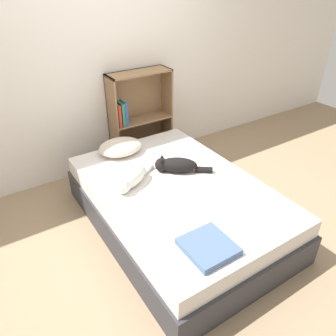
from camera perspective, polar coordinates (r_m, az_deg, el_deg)
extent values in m
plane|color=#997F60|center=(3.17, 1.52, -9.66)|extent=(8.00, 8.00, 0.00)
cube|color=white|center=(3.72, -10.98, 17.99)|extent=(8.00, 0.06, 2.50)
cube|color=#333338|center=(3.08, 1.56, -7.69)|extent=(1.37, 2.04, 0.28)
cube|color=silver|center=(2.95, 1.62, -4.33)|extent=(1.33, 1.98, 0.16)
ellipsoid|color=beige|center=(3.41, -8.29, 3.65)|extent=(0.45, 0.36, 0.14)
ellipsoid|color=white|center=(2.88, -6.13, -1.58)|extent=(0.38, 0.30, 0.16)
sphere|color=white|center=(2.78, -7.84, -3.21)|extent=(0.12, 0.12, 0.12)
cone|color=white|center=(2.73, -7.35, -2.25)|extent=(0.04, 0.04, 0.03)
cone|color=white|center=(2.76, -8.51, -1.87)|extent=(0.04, 0.04, 0.03)
cylinder|color=white|center=(3.08, -3.62, -0.25)|extent=(0.16, 0.12, 0.05)
ellipsoid|color=black|center=(3.06, 1.76, 0.54)|extent=(0.38, 0.34, 0.14)
sphere|color=black|center=(3.07, -1.10, 0.58)|extent=(0.13, 0.13, 0.13)
cone|color=black|center=(3.00, -1.17, 1.37)|extent=(0.04, 0.04, 0.03)
cone|color=black|center=(3.06, -1.05, 2.05)|extent=(0.04, 0.04, 0.03)
cylinder|color=black|center=(3.08, 6.26, -0.28)|extent=(0.16, 0.14, 0.06)
cube|color=#8E6B47|center=(3.77, -9.47, 7.22)|extent=(0.02, 0.26, 1.12)
cube|color=#8E6B47|center=(4.08, -0.27, 9.54)|extent=(0.02, 0.26, 1.12)
cube|color=#8E6B47|center=(4.16, -4.38, 1.47)|extent=(0.73, 0.26, 0.02)
cube|color=#8E6B47|center=(3.73, -5.08, 16.24)|extent=(0.73, 0.26, 0.02)
cube|color=#8E6B47|center=(3.91, -4.70, 8.45)|extent=(0.69, 0.26, 0.02)
cube|color=#8E6B47|center=(4.01, -5.54, 9.01)|extent=(0.73, 0.02, 1.12)
cube|color=#B7332D|center=(3.70, -8.81, 9.09)|extent=(0.03, 0.16, 0.25)
cube|color=#337F47|center=(3.71, -8.21, 9.32)|extent=(0.03, 0.16, 0.27)
cube|color=#2D519E|center=(3.73, -7.71, 9.47)|extent=(0.03, 0.16, 0.27)
cube|color=#4C668E|center=(2.30, 7.01, -13.43)|extent=(0.32, 0.34, 0.05)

